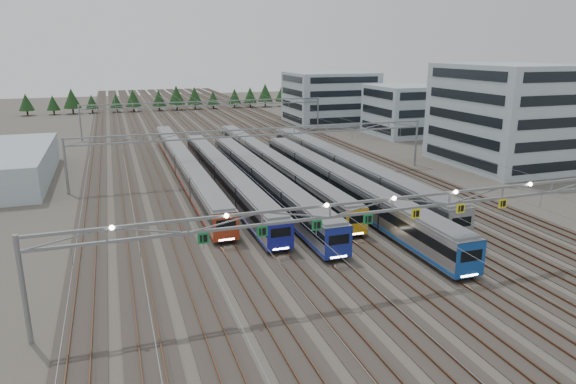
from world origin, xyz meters
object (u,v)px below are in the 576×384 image
object	(u,v)px
gantry_mid	(260,138)
west_shed	(15,165)
gantry_far	(207,107)
depot_bldg_mid	(403,110)
train_f	(343,168)
gantry_near	(392,207)
train_c	(262,179)
depot_bldg_south	(507,115)
train_e	(339,184)
train_a	(184,165)
depot_bldg_north	(330,98)
train_b	(224,175)
train_d	(270,162)

from	to	relation	value
gantry_mid	west_shed	xyz separation A→B (m)	(-36.04, 10.84, -3.91)
gantry_mid	gantry_far	xyz separation A→B (m)	(0.00, 45.00, 0.00)
gantry_far	depot_bldg_mid	distance (m)	45.96
train_f	gantry_near	world-z (taller)	gantry_near
train_c	depot_bldg_south	xyz separation A→B (m)	(45.18, 4.43, 6.51)
depot_bldg_mid	train_f	bearing A→B (deg)	-131.54
train_c	gantry_near	size ratio (longest dim) A/B	0.93
train_e	depot_bldg_south	xyz separation A→B (m)	(36.18, 10.70, 6.42)
depot_bldg_south	depot_bldg_mid	distance (m)	33.90
train_a	depot_bldg_south	size ratio (longest dim) A/B	2.84
gantry_far	depot_bldg_mid	world-z (taller)	depot_bldg_mid
gantry_mid	depot_bldg_north	distance (m)	64.59
west_shed	train_c	bearing A→B (deg)	-29.87
train_b	depot_bldg_north	distance (m)	72.30
train_a	depot_bldg_mid	size ratio (longest dim) A/B	3.90
gantry_near	depot_bldg_north	distance (m)	100.63
depot_bldg_south	west_shed	world-z (taller)	depot_bldg_south
train_b	train_e	size ratio (longest dim) A/B	0.97
gantry_far	depot_bldg_south	size ratio (longest dim) A/B	2.56
train_b	depot_bldg_south	size ratio (longest dim) A/B	2.40
train_a	gantry_near	distance (m)	46.22
train_f	depot_bldg_north	world-z (taller)	depot_bldg_north
train_e	gantry_far	distance (m)	60.37
train_a	train_b	bearing A→B (deg)	-63.40
train_e	gantry_far	world-z (taller)	gantry_far
train_b	train_d	bearing A→B (deg)	36.56
gantry_mid	depot_bldg_mid	xyz separation A→B (m)	(43.31, 29.63, -0.64)
train_a	west_shed	world-z (taller)	west_shed
train_b	depot_bldg_mid	xyz separation A→B (m)	(50.06, 34.17, 3.69)
depot_bldg_south	west_shed	size ratio (longest dim) A/B	0.73
train_d	depot_bldg_south	bearing A→B (deg)	-8.77
train_e	depot_bldg_north	size ratio (longest dim) A/B	2.49
train_f	gantry_mid	world-z (taller)	gantry_mid
depot_bldg_south	depot_bldg_mid	world-z (taller)	depot_bldg_south
gantry_mid	depot_bldg_south	world-z (taller)	depot_bldg_south
train_b	gantry_far	xyz separation A→B (m)	(6.75, 49.54, 4.33)
gantry_far	gantry_near	bearing A→B (deg)	-90.03
depot_bldg_mid	train_a	bearing A→B (deg)	-155.22
train_c	depot_bldg_north	distance (m)	73.20
train_a	depot_bldg_north	distance (m)	68.21
train_c	gantry_far	size ratio (longest dim) A/B	0.93
gantry_near	gantry_far	bearing A→B (deg)	89.97
train_e	gantry_near	distance (m)	26.62
west_shed	depot_bldg_south	bearing A→B (deg)	-10.75
train_a	gantry_far	distance (m)	42.31
depot_bldg_south	train_e	bearing A→B (deg)	-163.52
gantry_near	gantry_far	xyz separation A→B (m)	(0.05, 85.12, -0.70)
west_shed	train_e	bearing A→B (deg)	-30.98
train_a	gantry_near	xyz separation A→B (m)	(11.20, -44.56, 5.03)
train_f	depot_bldg_mid	world-z (taller)	depot_bldg_mid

